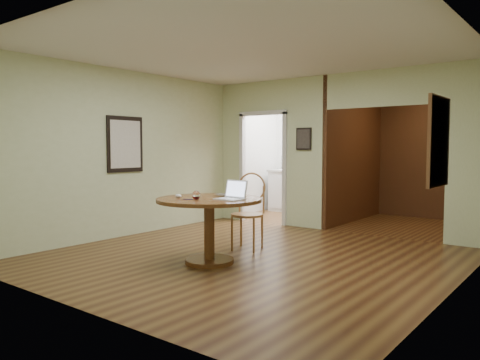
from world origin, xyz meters
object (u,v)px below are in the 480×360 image
Objects in this scene: dining_table at (209,215)px; closed_laptop at (224,196)px; chair at (249,207)px; open_laptop at (232,194)px.

dining_table is 0.34m from closed_laptop.
dining_table is 1.20× the size of chair.
closed_laptop is (0.04, 0.25, 0.23)m from dining_table.
closed_laptop is at bearing 149.91° from open_laptop.
open_laptop reaches higher than dining_table.
dining_table is 3.83× the size of open_laptop.
closed_laptop is at bearing -93.03° from chair.
chair is at bearing 104.60° from closed_laptop.
chair is 0.79m from closed_laptop.
closed_laptop is at bearing 80.27° from dining_table.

